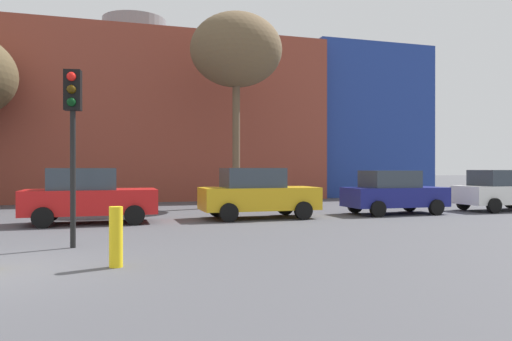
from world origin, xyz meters
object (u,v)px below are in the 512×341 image
object	(u,v)px
traffic_light_island	(73,117)
parked_car_2	(89,196)
parked_car_4	(393,192)
parked_car_5	(502,190)
parked_car_3	(257,193)
bollard_yellow_0	(116,237)
bare_tree_0	(236,51)

from	to	relation	value
traffic_light_island	parked_car_2	bearing A→B (deg)	-173.37
parked_car_4	parked_car_5	distance (m)	5.20
parked_car_3	traffic_light_island	distance (m)	7.91
traffic_light_island	bollard_yellow_0	world-z (taller)	traffic_light_island
parked_car_4	parked_car_3	bearing A→B (deg)	180.00
parked_car_5	bollard_yellow_0	world-z (taller)	parked_car_5
parked_car_2	parked_car_3	distance (m)	5.66
parked_car_2	bare_tree_0	size ratio (longest dim) A/B	0.46
parked_car_2	parked_car_3	bearing A→B (deg)	0.00
parked_car_2	parked_car_4	size ratio (longest dim) A/B	1.05
parked_car_2	bare_tree_0	bearing A→B (deg)	39.77
parked_car_2	parked_car_3	world-z (taller)	parked_car_3
parked_car_3	parked_car_5	distance (m)	10.73
parked_car_3	traffic_light_island	world-z (taller)	traffic_light_island
parked_car_4	parked_car_5	bearing A→B (deg)	-0.00
parked_car_3	bollard_yellow_0	size ratio (longest dim) A/B	3.81
parked_car_4	bare_tree_0	world-z (taller)	bare_tree_0
parked_car_2	bare_tree_0	xyz separation A→B (m)	(6.24, 5.19, 6.29)
bollard_yellow_0	parked_car_2	bearing A→B (deg)	95.70
parked_car_5	traffic_light_island	world-z (taller)	traffic_light_island
parked_car_4	bare_tree_0	distance (m)	9.57
bollard_yellow_0	parked_car_5	bearing A→B (deg)	25.45
bollard_yellow_0	traffic_light_island	bearing A→B (deg)	109.83
parked_car_2	parked_car_4	world-z (taller)	parked_car_2
parked_car_5	traffic_light_island	bearing A→B (deg)	-163.24
traffic_light_island	parked_car_4	bearing A→B (deg)	122.03
traffic_light_island	parked_car_5	bearing A→B (deg)	115.07
parked_car_3	traffic_light_island	bearing A→B (deg)	-139.40
parked_car_5	bare_tree_0	world-z (taller)	bare_tree_0
parked_car_3	bare_tree_0	distance (m)	8.17
parked_car_3	bollard_yellow_0	xyz separation A→B (m)	(-4.92, -7.44, -0.35)
parked_car_4	bare_tree_0	bearing A→B (deg)	133.64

